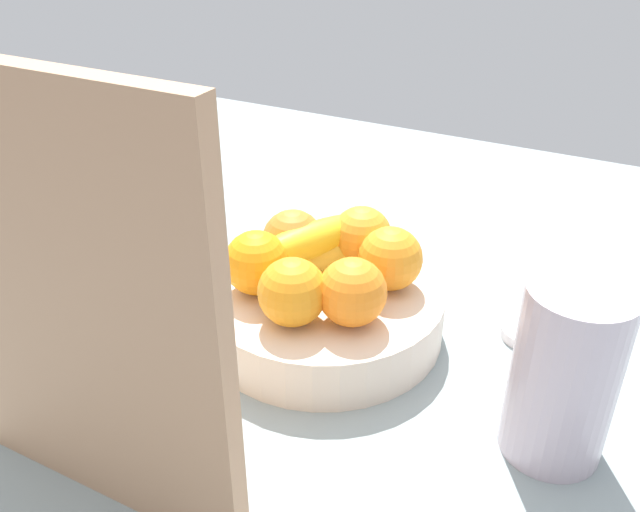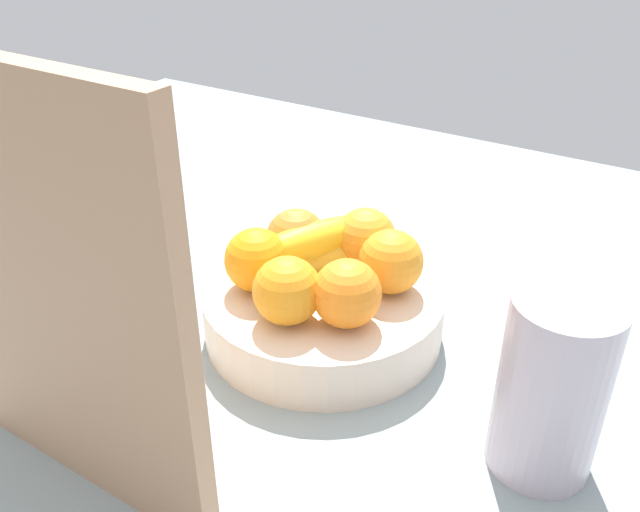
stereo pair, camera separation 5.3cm
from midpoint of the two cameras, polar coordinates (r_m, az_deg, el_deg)
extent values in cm
cube|color=gray|center=(76.84, -2.09, -7.80)|extent=(180.00, 140.00, 3.00)
cylinder|color=beige|center=(75.22, -2.03, -4.59)|extent=(26.61, 26.61, 5.78)
sphere|color=orange|center=(66.36, 0.48, -3.15)|extent=(7.03, 7.03, 7.03)
sphere|color=orange|center=(72.13, 3.93, -0.27)|extent=(7.03, 7.03, 7.03)
sphere|color=orange|center=(76.36, 1.57, 1.64)|extent=(7.03, 7.03, 7.03)
sphere|color=orange|center=(75.77, -4.34, 1.32)|extent=(7.03, 7.03, 7.03)
sphere|color=orange|center=(71.83, -7.55, -0.62)|extent=(7.03, 7.03, 7.03)
sphere|color=orange|center=(66.55, -4.61, -3.16)|extent=(7.03, 7.03, 7.03)
ellipsoid|color=gold|center=(75.55, -2.66, -0.04)|extent=(15.00, 14.70, 4.00)
ellipsoid|color=yellow|center=(74.31, -2.65, 1.36)|extent=(11.11, 17.01, 4.00)
cube|color=tan|center=(52.54, -23.47, -4.55)|extent=(28.01, 1.94, 36.00)
cylinder|color=#BFAEBC|center=(60.48, 17.76, -9.61)|extent=(8.99, 8.99, 16.97)
cylinder|color=silver|center=(78.28, 15.50, -6.35)|extent=(6.12, 6.12, 1.17)
camera|label=1|loc=(0.03, -92.13, -1.24)|focal=37.53mm
camera|label=2|loc=(0.03, 87.87, 1.24)|focal=37.53mm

